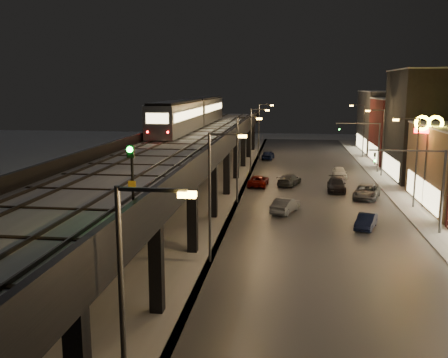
{
  "coord_description": "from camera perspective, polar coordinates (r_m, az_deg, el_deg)",
  "views": [
    {
      "loc": [
        4.52,
        -19.49,
        12.02
      ],
      "look_at": [
        -0.35,
        17.8,
        5.0
      ],
      "focal_mm": 40.0,
      "sensor_mm": 36.0,
      "label": 1
    }
  ],
  "objects": [
    {
      "name": "car_mid_silver",
      "position": [
        60.7,
        3.93,
        -0.25
      ],
      "size": [
        2.51,
        4.85,
        1.31
      ],
      "primitive_type": "imported",
      "rotation": [
        0.0,
        0.0,
        3.07
      ],
      "color": "#6A0C05",
      "rests_on": "ground"
    },
    {
      "name": "streetlight_right_3",
      "position": [
        69.9,
        17.52,
        4.51
      ],
      "size": [
        2.56,
        0.28,
        9.0
      ],
      "color": "#38383A",
      "rests_on": "ground"
    },
    {
      "name": "streetlight_right_4",
      "position": [
        87.61,
        15.51,
        5.75
      ],
      "size": [
        2.56,
        0.28,
        9.0
      ],
      "color": "#38383A",
      "rests_on": "ground"
    },
    {
      "name": "building_d",
      "position": [
        70.42,
        23.6,
        5.67
      ],
      "size": [
        12.2,
        13.2,
        14.16
      ],
      "color": "black",
      "rests_on": "ground"
    },
    {
      "name": "streetlight_left_2",
      "position": [
        51.19,
        1.84,
        2.95
      ],
      "size": [
        2.57,
        0.28,
        9.0
      ],
      "color": "#38383A",
      "rests_on": "ground"
    },
    {
      "name": "traffic_light_rig_b",
      "position": [
        72.77,
        16.4,
        4.21
      ],
      "size": [
        6.1,
        0.34,
        7.0
      ],
      "color": "#38383A",
      "rests_on": "ground"
    },
    {
      "name": "traffic_light_rig_a",
      "position": [
        43.66,
        22.34,
        -0.15
      ],
      "size": [
        6.1,
        0.34,
        7.0
      ],
      "color": "#38383A",
      "rests_on": "ground"
    },
    {
      "name": "rail_signal",
      "position": [
        21.57,
        -10.53,
        1.57
      ],
      "size": [
        0.34,
        0.43,
        2.95
      ],
      "color": "black",
      "rests_on": "viaduct_trackbed"
    },
    {
      "name": "car_near_white",
      "position": [
        48.17,
        7.02,
        -3.06
      ],
      "size": [
        2.92,
        4.69,
        1.46
      ],
      "primitive_type": "imported",
      "rotation": [
        0.0,
        0.0,
        2.8
      ],
      "color": "slate",
      "rests_on": "ground"
    },
    {
      "name": "road_surface",
      "position": [
        55.88,
        10.33,
        -1.99
      ],
      "size": [
        17.0,
        120.0,
        0.06
      ],
      "primitive_type": "cube",
      "color": "#46474D",
      "rests_on": "ground"
    },
    {
      "name": "sign_mcdonalds",
      "position": [
        52.76,
        22.3,
        4.74
      ],
      "size": [
        2.74,
        0.71,
        9.22
      ],
      "color": "#38383A",
      "rests_on": "ground"
    },
    {
      "name": "subway_train",
      "position": [
        68.35,
        -3.58,
        7.57
      ],
      "size": [
        3.1,
        37.29,
        3.71
      ],
      "color": "gray",
      "rests_on": "viaduct_trackbed"
    },
    {
      "name": "under_viaduct_pavement",
      "position": [
        56.78,
        -3.4,
        -1.64
      ],
      "size": [
        11.0,
        120.0,
        0.06
      ],
      "primitive_type": "cube",
      "color": "#9FA1A8",
      "rests_on": "ground"
    },
    {
      "name": "viaduct_trackbed",
      "position": [
        52.83,
        -4.11,
        4.42
      ],
      "size": [
        8.4,
        100.0,
        0.32
      ],
      "color": "#B2B7C1",
      "rests_on": "elevated_viaduct"
    },
    {
      "name": "streetlight_left_0",
      "position": [
        16.75,
        -10.72,
        -13.51
      ],
      "size": [
        2.57,
        0.28,
        9.0
      ],
      "color": "#38383A",
      "rests_on": "ground"
    },
    {
      "name": "car_onc_white",
      "position": [
        59.08,
        12.72,
        -0.7
      ],
      "size": [
        2.37,
        5.2,
        1.48
      ],
      "primitive_type": "imported",
      "rotation": [
        0.0,
        0.0,
        -0.06
      ],
      "color": "black",
      "rests_on": "ground"
    },
    {
      "name": "car_onc_red",
      "position": [
        67.88,
        13.05,
        0.71
      ],
      "size": [
        1.76,
        4.21,
        1.42
      ],
      "primitive_type": "imported",
      "rotation": [
        0.0,
        0.0,
        0.02
      ],
      "color": "white",
      "rests_on": "ground"
    },
    {
      "name": "car_onc_silver",
      "position": [
        44.34,
        15.93,
        -4.71
      ],
      "size": [
        2.5,
        4.14,
        1.29
      ],
      "primitive_type": "imported",
      "rotation": [
        0.0,
        0.0,
        -0.31
      ],
      "color": "black",
      "rests_on": "ground"
    },
    {
      "name": "car_onc_dark",
      "position": [
        55.98,
        15.98,
        -1.48
      ],
      "size": [
        3.74,
        5.67,
        1.45
      ],
      "primitive_type": "imported",
      "rotation": [
        0.0,
        0.0,
        -0.28
      ],
      "color": "#484A52",
      "rests_on": "ground"
    },
    {
      "name": "viaduct_parapet_streetside",
      "position": [
        52.12,
        0.61,
        4.88
      ],
      "size": [
        0.3,
        100.0,
        1.1
      ],
      "primitive_type": "cube",
      "color": "black",
      "rests_on": "elevated_viaduct"
    },
    {
      "name": "building_f",
      "position": [
        97.67,
        19.04,
        6.22
      ],
      "size": [
        12.2,
        16.2,
        11.16
      ],
      "color": "#38383A",
      "rests_on": "ground"
    },
    {
      "name": "car_mid_dark",
      "position": [
        61.52,
        7.46,
        -0.12
      ],
      "size": [
        3.33,
        5.18,
        1.4
      ],
      "primitive_type": "imported",
      "rotation": [
        0.0,
        0.0,
        2.83
      ],
      "color": "#34373B",
      "rests_on": "ground"
    },
    {
      "name": "streetlight_left_4",
      "position": [
        86.9,
        4.18,
        6.07
      ],
      "size": [
        2.57,
        0.28,
        9.0
      ],
      "color": "#38383A",
      "rests_on": "ground"
    },
    {
      "name": "streetlight_right_2",
      "position": [
        52.39,
        20.87,
        2.44
      ],
      "size": [
        2.56,
        0.28,
        9.0
      ],
      "color": "#38383A",
      "rests_on": "ground"
    },
    {
      "name": "car_far_white",
      "position": [
        83.22,
        5.06,
        2.73
      ],
      "size": [
        2.17,
        4.45,
        1.46
      ],
      "primitive_type": "imported",
      "rotation": [
        0.0,
        0.0,
        3.03
      ],
      "color": "#131E48",
      "rests_on": "ground"
    },
    {
      "name": "streetlight_left_3",
      "position": [
        69.01,
        3.31,
        4.91
      ],
      "size": [
        2.57,
        0.28,
        9.0
      ],
      "color": "#38383A",
      "rests_on": "ground"
    },
    {
      "name": "building_e",
      "position": [
        84.07,
        20.9,
        5.14
      ],
      "size": [
        12.2,
        12.2,
        10.16
      ],
      "color": "maroon",
      "rests_on": "ground"
    },
    {
      "name": "viaduct_parapet_far",
      "position": [
        53.85,
        -8.65,
        4.94
      ],
      "size": [
        0.3,
        100.0,
        1.1
      ],
      "primitive_type": "cube",
      "color": "black",
      "rests_on": "elevated_viaduct"
    },
    {
      "name": "streetlight_left_1",
      "position": [
        33.56,
        -1.19,
        -1.09
      ],
      "size": [
        2.57,
        0.28,
        9.0
      ],
      "color": "#38383A",
      "rests_on": "ground"
    },
    {
      "name": "sidewalk_right",
      "position": [
        57.28,
        20.38,
        -2.14
      ],
      "size": [
        4.0,
        120.0,
        0.14
      ],
      "primitive_type": "cube",
      "color": "#9FA1A8",
      "rests_on": "ground"
    },
    {
      "name": "elevated_viaduct",
      "position": [
        52.79,
        -4.11,
        3.58
      ],
      "size": [
        9.0,
        100.0,
        6.3
      ],
      "color": "black",
      "rests_on": "ground"
    }
  ]
}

